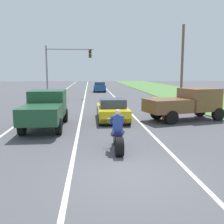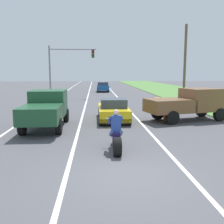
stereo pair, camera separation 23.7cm
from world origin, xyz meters
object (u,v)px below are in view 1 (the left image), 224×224
Objects in this scene: pickup_truck_right_shoulder_brown at (187,103)px; distant_car_far_ahead at (100,87)px; pickup_truck_left_lane_dark_green at (45,108)px; construction_barrel_nearest at (167,112)px; traffic_light_mast_near at (62,63)px; construction_barrel_mid at (156,104)px; motorcycle_with_rider at (118,136)px; sports_car_yellow at (112,110)px.

pickup_truck_right_shoulder_brown is 24.88m from distant_car_far_ahead.
construction_barrel_nearest is (7.24, 1.85, -0.60)m from pickup_truck_left_lane_dark_green.
traffic_light_mast_near is 14.23m from construction_barrel_mid.
pickup_truck_right_shoulder_brown is at bearing -9.01° from construction_barrel_nearest.
pickup_truck_right_shoulder_brown is 4.51m from construction_barrel_mid.
construction_barrel_nearest is 24.50m from distant_car_far_ahead.
motorcycle_with_rider is at bearing -120.84° from construction_barrel_nearest.
distant_car_far_ahead is at bearing 89.13° from motorcycle_with_rider.
traffic_light_mast_near is at bearing 101.10° from motorcycle_with_rider.
traffic_light_mast_near is (-0.80, 16.98, 2.95)m from pickup_truck_left_lane_dark_green.
distant_car_far_ahead reaches higher than construction_barrel_nearest.
traffic_light_mast_near reaches higher than construction_barrel_nearest.
distant_car_far_ahead is at bearing 89.76° from sports_car_yellow.
motorcycle_with_rider is at bearing -128.91° from pickup_truck_right_shoulder_brown.
sports_car_yellow is 24.11m from distant_car_far_ahead.
pickup_truck_left_lane_dark_green is 1.20× the size of distant_car_far_ahead.
distant_car_far_ahead reaches higher than sports_car_yellow.
pickup_truck_left_lane_dark_green is (-3.42, 4.53, 0.51)m from motorcycle_with_rider.
traffic_light_mast_near reaches higher than sports_car_yellow.
distant_car_far_ahead is (0.46, 30.66, 0.18)m from motorcycle_with_rider.
construction_barrel_nearest is (3.45, -0.16, -0.13)m from sports_car_yellow.
sports_car_yellow is (0.36, 6.55, 0.04)m from motorcycle_with_rider.
traffic_light_mast_near is (-9.22, 15.32, 2.95)m from pickup_truck_right_shoulder_brown.
pickup_truck_right_shoulder_brown reaches higher than distant_car_far_ahead.
pickup_truck_right_shoulder_brown is 5.14× the size of construction_barrel_mid.
construction_barrel_mid is at bearing 68.43° from motorcycle_with_rider.
construction_barrel_mid is at bearing 84.88° from construction_barrel_nearest.
distant_car_far_ahead is (-4.54, 24.46, -0.33)m from pickup_truck_right_shoulder_brown.
construction_barrel_nearest is 1.00× the size of construction_barrel_mid.
sports_car_yellow is at bearing -72.98° from traffic_light_mast_near.
sports_car_yellow is 0.90× the size of pickup_truck_left_lane_dark_green.
pickup_truck_right_shoulder_brown is 18.12m from traffic_light_mast_near.
traffic_light_mast_near is 6.00× the size of construction_barrel_nearest.
traffic_light_mast_near reaches higher than pickup_truck_left_lane_dark_green.
pickup_truck_right_shoulder_brown is (4.64, -0.35, 0.48)m from sports_car_yellow.
motorcycle_with_rider is 6.56m from sports_car_yellow.
distant_car_far_ahead is (-3.35, 24.27, 0.27)m from construction_barrel_nearest.
construction_barrel_mid is at bearing 100.47° from pickup_truck_right_shoulder_brown.
sports_car_yellow is at bearing 177.27° from construction_barrel_nearest.
construction_barrel_nearest is at bearing -2.73° from sports_car_yellow.
pickup_truck_left_lane_dark_green reaches higher than sports_car_yellow.
motorcycle_with_rider reaches higher than construction_barrel_nearest.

